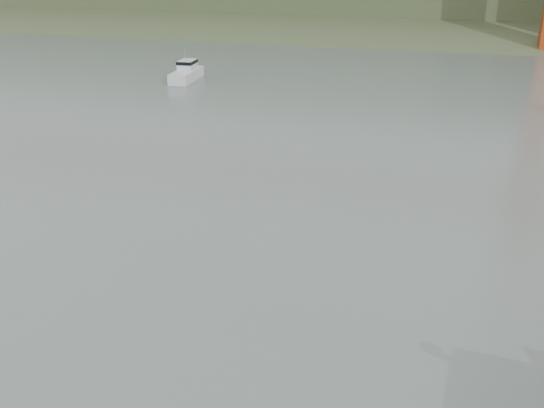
# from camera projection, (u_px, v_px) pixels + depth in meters

# --- Properties ---
(ground) EXTENTS (400.00, 400.00, 0.00)m
(ground) POSITION_uv_depth(u_px,v_px,m) (244.00, 386.00, 19.55)
(ground) COLOR slate
(ground) RESTS_ON ground
(motorboat) EXTENTS (2.32, 5.96, 3.22)m
(motorboat) POSITION_uv_depth(u_px,v_px,m) (187.00, 73.00, 63.96)
(motorboat) COLOR silver
(motorboat) RESTS_ON ground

